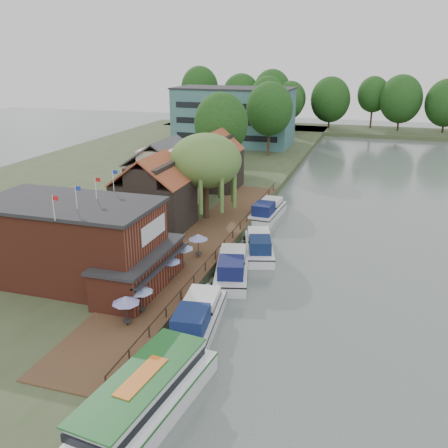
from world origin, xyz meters
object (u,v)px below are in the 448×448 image
(cruiser_0, at_px, (197,314))
(cruiser_1, at_px, (232,265))
(tour_boat, at_px, (136,405))
(umbrella_3, at_px, (181,255))
(pub, at_px, (91,244))
(umbrella_0, at_px, (127,311))
(cottage_b, at_px, (165,171))
(cottage_c, at_px, (215,160))
(willow, at_px, (206,177))
(cruiser_3, at_px, (268,209))
(umbrella_2, at_px, (169,269))
(umbrella_4, at_px, (198,245))
(cruiser_2, at_px, (259,243))
(swan, at_px, (187,388))
(umbrella_1, at_px, (141,299))
(hotel_block, at_px, (234,116))
(cottage_a, at_px, (154,192))

(cruiser_0, bearing_deg, cruiser_1, 83.79)
(tour_boat, bearing_deg, umbrella_3, 111.49)
(pub, bearing_deg, umbrella_0, -42.82)
(cottage_b, relative_size, umbrella_3, 4.04)
(pub, distance_m, cottage_c, 34.01)
(willow, bearing_deg, cruiser_1, -61.25)
(umbrella_0, bearing_deg, cruiser_3, 83.40)
(umbrella_2, xyz_separation_m, umbrella_4, (0.49, 6.02, 0.00))
(umbrella_0, bearing_deg, cruiser_2, 74.09)
(cottage_c, distance_m, swan, 46.57)
(umbrella_3, distance_m, swan, 17.12)
(umbrella_1, distance_m, cruiser_0, 4.51)
(cruiser_2, bearing_deg, umbrella_2, -132.26)
(willow, xyz_separation_m, umbrella_3, (2.75, -14.83, -3.93))
(pub, height_order, cottage_c, cottage_c)
(cruiser_1, bearing_deg, umbrella_2, -146.30)
(cruiser_0, bearing_deg, cruiser_3, 84.76)
(umbrella_0, xyz_separation_m, swan, (6.54, -4.52, -2.07))
(cruiser_3, distance_m, tour_boat, 39.70)
(hotel_block, bearing_deg, umbrella_0, -79.40)
(umbrella_4, xyz_separation_m, cruiser_1, (3.88, -1.29, -1.02))
(cruiser_0, relative_size, swan, 23.76)
(cruiser_3, bearing_deg, cottage_a, -133.60)
(cruiser_0, xyz_separation_m, swan, (2.03, -7.32, -1.06))
(cottage_b, xyz_separation_m, tour_boat, (15.38, -39.29, -3.73))
(umbrella_2, bearing_deg, cruiser_3, 81.18)
(hotel_block, xyz_separation_m, umbrella_0, (14.40, -76.94, -4.86))
(cruiser_2, bearing_deg, tour_boat, -107.26)
(tour_boat, bearing_deg, cruiser_3, 98.69)
(hotel_block, xyz_separation_m, cottage_c, (8.00, -37.00, -1.90))
(cottage_a, xyz_separation_m, cruiser_1, (11.77, -8.26, -3.98))
(tour_boat, bearing_deg, cruiser_2, 95.75)
(umbrella_0, relative_size, cruiser_2, 0.24)
(umbrella_1, bearing_deg, hotel_block, 101.02)
(cruiser_0, bearing_deg, umbrella_1, -175.87)
(tour_boat, distance_m, swan, 4.35)
(umbrella_3, height_order, cruiser_3, umbrella_3)
(cruiser_0, bearing_deg, umbrella_2, 124.25)
(hotel_block, distance_m, umbrella_4, 64.89)
(pub, xyz_separation_m, umbrella_4, (6.89, 8.03, -2.36))
(cruiser_2, bearing_deg, cruiser_3, 82.26)
(cruiser_0, bearing_deg, umbrella_4, 102.79)
(cottage_c, bearing_deg, umbrella_1, -80.14)
(pub, xyz_separation_m, willow, (3.50, 20.00, 1.56))
(cottage_a, bearing_deg, umbrella_2, -60.33)
(cottage_b, relative_size, umbrella_0, 4.04)
(cottage_c, xyz_separation_m, umbrella_1, (6.60, -37.98, -2.96))
(tour_boat, bearing_deg, cruiser_0, 99.12)
(cottage_a, relative_size, umbrella_4, 3.62)
(pub, height_order, umbrella_2, pub)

